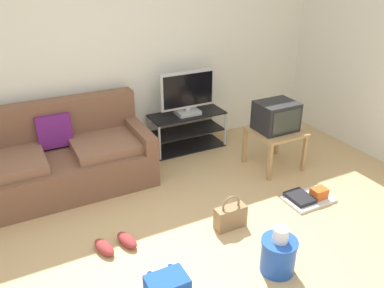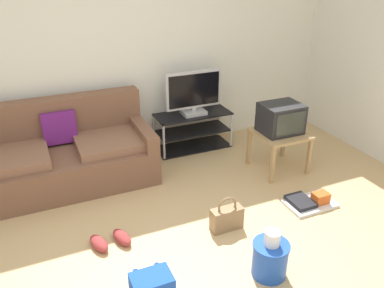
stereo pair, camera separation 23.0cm
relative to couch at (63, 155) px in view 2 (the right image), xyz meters
name	(u,v)px [view 2 (the right image)]	position (x,y,z in m)	size (l,w,h in m)	color
ground_plane	(182,283)	(0.62, -1.94, -0.33)	(9.00, 9.80, 0.02)	tan
wall_back	(100,47)	(0.62, 0.51, 1.03)	(9.00, 0.10, 2.70)	silver
couch	(63,155)	(0.00, 0.00, 0.00)	(1.91, 0.90, 0.89)	brown
tv_stand	(193,131)	(1.66, 0.21, -0.08)	(0.97, 0.40, 0.48)	black
flat_tv	(194,93)	(1.66, 0.19, 0.43)	(0.73, 0.22, 0.56)	#B2B2B7
side_table	(280,138)	(2.34, -0.72, 0.08)	(0.56, 0.56, 0.47)	tan
crt_tv	(281,118)	(2.34, -0.70, 0.32)	(0.45, 0.37, 0.33)	#232326
handbag	(227,218)	(1.25, -1.49, -0.20)	(0.30, 0.12, 0.34)	olive
cleaning_bucket	(270,257)	(1.29, -2.14, -0.15)	(0.29, 0.29, 0.42)	blue
sneakers_pair	(111,240)	(0.21, -1.28, -0.28)	(0.38, 0.28, 0.09)	#993333
floor_tray	(310,202)	(2.21, -1.49, -0.28)	(0.49, 0.33, 0.14)	silver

